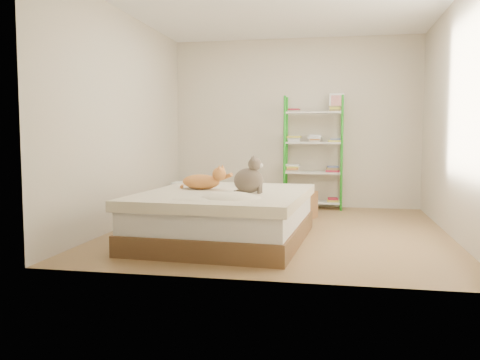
% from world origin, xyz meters
% --- Properties ---
extents(room, '(3.81, 4.21, 2.61)m').
position_xyz_m(room, '(0.00, 0.00, 1.30)').
color(room, '#977147').
rests_on(room, ground).
extents(bed, '(1.77, 2.15, 0.52)m').
position_xyz_m(bed, '(-0.49, -0.69, 0.26)').
color(bed, brown).
rests_on(bed, ground).
extents(orange_cat, '(0.55, 0.36, 0.21)m').
position_xyz_m(orange_cat, '(-0.80, -0.52, 0.63)').
color(orange_cat, '#EF8D53').
rests_on(orange_cat, bed).
extents(grey_cat, '(0.33, 0.28, 0.37)m').
position_xyz_m(grey_cat, '(-0.23, -0.79, 0.71)').
color(grey_cat, '#6D6054').
rests_on(grey_cat, bed).
extents(shelf_unit, '(0.88, 0.36, 1.74)m').
position_xyz_m(shelf_unit, '(0.31, 1.88, 0.84)').
color(shelf_unit, green).
rests_on(shelf_unit, ground).
extents(cardboard_box, '(0.61, 0.61, 0.41)m').
position_xyz_m(cardboard_box, '(0.11, 0.94, 0.18)').
color(cardboard_box, '#9D5D3E').
rests_on(cardboard_box, ground).
extents(white_bin, '(0.35, 0.31, 0.40)m').
position_xyz_m(white_bin, '(-1.65, 1.58, 0.20)').
color(white_bin, white).
rests_on(white_bin, ground).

